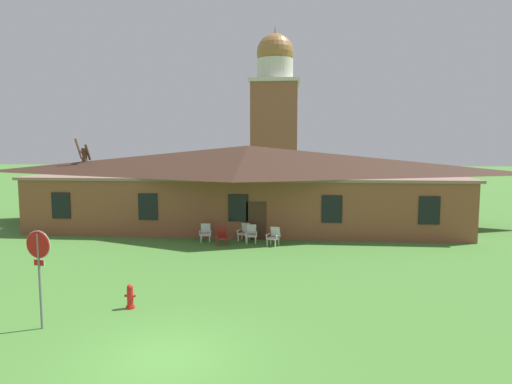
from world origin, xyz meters
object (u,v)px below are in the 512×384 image
(stop_sign, at_px, (39,259))
(lawn_chair_middle, at_px, (251,233))
(lawn_chair_right_end, at_px, (274,236))
(lawn_chair_left_end, at_px, (245,231))
(lawn_chair_by_porch, at_px, (206,232))
(fire_hydrant, at_px, (130,297))
(lawn_chair_near_door, at_px, (222,235))

(stop_sign, bearing_deg, lawn_chair_middle, 67.86)
(stop_sign, distance_m, lawn_chair_right_end, 12.90)
(lawn_chair_left_end, height_order, lawn_chair_right_end, same)
(stop_sign, xyz_separation_m, lawn_chair_by_porch, (2.31, 11.92, -1.53))
(lawn_chair_middle, relative_size, lawn_chair_right_end, 1.00)
(lawn_chair_by_porch, bearing_deg, lawn_chair_middle, -1.32)
(lawn_chair_by_porch, height_order, lawn_chair_right_end, same)
(lawn_chair_middle, distance_m, fire_hydrant, 10.48)
(stop_sign, relative_size, lawn_chair_middle, 2.99)
(lawn_chair_left_end, bearing_deg, lawn_chair_right_end, -31.82)
(lawn_chair_right_end, bearing_deg, fire_hydrant, -113.53)
(stop_sign, distance_m, lawn_chair_near_door, 11.77)
(lawn_chair_near_door, height_order, lawn_chair_left_end, same)
(lawn_chair_right_end, distance_m, fire_hydrant, 10.36)
(lawn_chair_near_door, bearing_deg, lawn_chair_right_end, 2.07)
(lawn_chair_near_door, bearing_deg, stop_sign, -106.57)
(lawn_chair_left_end, height_order, fire_hydrant, lawn_chair_left_end)
(lawn_chair_by_porch, bearing_deg, fire_hydrant, -92.12)
(stop_sign, distance_m, lawn_chair_by_porch, 12.23)
(fire_hydrant, bearing_deg, lawn_chair_middle, 73.99)
(lawn_chair_left_end, height_order, lawn_chair_middle, same)
(lawn_chair_left_end, distance_m, lawn_chair_right_end, 1.95)
(lawn_chair_by_porch, height_order, fire_hydrant, lawn_chair_by_porch)
(lawn_chair_by_porch, bearing_deg, lawn_chair_near_door, -35.58)
(stop_sign, bearing_deg, fire_hydrant, 42.77)
(lawn_chair_by_porch, height_order, lawn_chair_left_end, same)
(lawn_chair_near_door, relative_size, lawn_chair_middle, 1.00)
(lawn_chair_left_end, bearing_deg, lawn_chair_by_porch, -169.33)
(stop_sign, height_order, lawn_chair_by_porch, stop_sign)
(lawn_chair_middle, height_order, fire_hydrant, lawn_chair_middle)
(lawn_chair_right_end, height_order, fire_hydrant, lawn_chair_right_end)
(fire_hydrant, bearing_deg, lawn_chair_left_end, 76.75)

